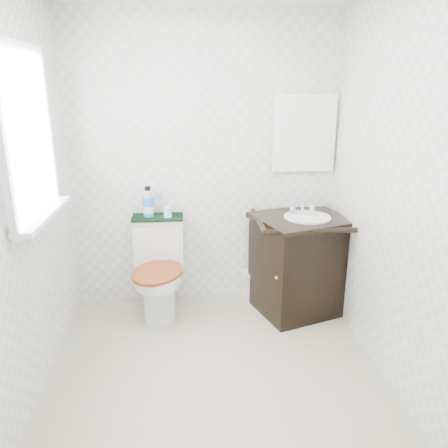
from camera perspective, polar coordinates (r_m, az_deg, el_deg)
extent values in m
plane|color=#A9A388|center=(3.01, -0.98, -19.79)|extent=(2.40, 2.40, 0.00)
plane|color=silver|center=(3.64, -2.49, 7.71)|extent=(2.40, 0.00, 2.40)
plane|color=silver|center=(1.35, 2.61, -10.18)|extent=(2.40, 0.00, 2.40)
plane|color=silver|center=(2.63, -25.76, 2.06)|extent=(0.00, 2.40, 2.40)
plane|color=silver|center=(2.77, 22.25, 3.21)|extent=(0.00, 2.40, 2.40)
cube|color=white|center=(2.80, -24.42, 10.40)|extent=(0.02, 0.70, 0.90)
cube|color=silver|center=(3.71, 10.42, 11.53)|extent=(0.50, 0.02, 0.60)
cylinder|color=silver|center=(3.60, -8.47, -9.54)|extent=(0.25, 0.25, 0.39)
cube|color=silver|center=(3.83, -8.28, -7.83)|extent=(0.25, 0.28, 0.39)
cube|color=silver|center=(3.70, -8.52, -2.42)|extent=(0.41, 0.18, 0.37)
cube|color=silver|center=(3.64, -8.66, 0.52)|extent=(0.43, 0.20, 0.03)
cylinder|color=silver|center=(3.48, -8.64, -7.01)|extent=(0.37, 0.37, 0.08)
cylinder|color=maroon|center=(3.46, -8.68, -6.28)|extent=(0.48, 0.48, 0.03)
cube|color=black|center=(3.71, 9.86, -5.44)|extent=(0.82, 0.75, 0.78)
cube|color=black|center=(3.57, 10.20, 0.62)|extent=(0.87, 0.80, 0.04)
cylinder|color=silver|center=(3.54, 10.81, 0.88)|extent=(0.37, 0.37, 0.01)
ellipsoid|color=silver|center=(3.56, 10.76, 0.03)|extent=(0.32, 0.32, 0.16)
cylinder|color=silver|center=(3.67, 10.21, 2.25)|extent=(0.02, 0.02, 0.10)
cube|color=silver|center=(3.92, 3.70, -8.23)|extent=(0.17, 0.13, 0.24)
cube|color=silver|center=(3.86, 3.74, -6.46)|extent=(0.19, 0.15, 0.03)
cube|color=black|center=(3.63, -8.68, 0.89)|extent=(0.42, 0.22, 0.02)
cylinder|color=#197FD8|center=(3.62, -9.84, 2.28)|extent=(0.09, 0.09, 0.16)
cylinder|color=silver|center=(3.59, -9.93, 3.95)|extent=(0.09, 0.09, 0.05)
cylinder|color=black|center=(3.58, -9.97, 4.63)|extent=(0.05, 0.05, 0.03)
cone|color=#9BCEFF|center=(3.58, -7.38, 1.58)|extent=(0.07, 0.07, 0.08)
ellipsoid|color=#166E62|center=(3.62, 9.04, 1.45)|extent=(0.07, 0.05, 0.02)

